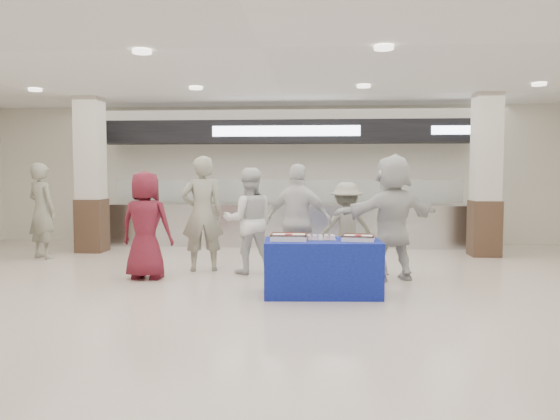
# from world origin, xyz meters

# --- Properties ---
(ground) EXTENTS (14.00, 14.00, 0.00)m
(ground) POSITION_xyz_m (0.00, 0.00, 0.00)
(ground) COLOR beige
(ground) RESTS_ON ground
(serving_line) EXTENTS (8.70, 0.85, 2.80)m
(serving_line) POSITION_xyz_m (0.00, 5.40, 1.16)
(serving_line) COLOR silver
(serving_line) RESTS_ON ground
(column_left) EXTENTS (0.55, 0.55, 3.20)m
(column_left) POSITION_xyz_m (-4.00, 4.20, 1.53)
(column_left) COLOR #39261A
(column_left) RESTS_ON ground
(column_right) EXTENTS (0.55, 0.55, 3.20)m
(column_right) POSITION_xyz_m (4.00, 4.20, 1.53)
(column_right) COLOR #39261A
(column_right) RESTS_ON ground
(display_table) EXTENTS (1.59, 0.87, 0.75)m
(display_table) POSITION_xyz_m (0.77, 0.51, 0.38)
(display_table) COLOR navy
(display_table) RESTS_ON ground
(sheet_cake_left) EXTENTS (0.49, 0.38, 0.10)m
(sheet_cake_left) POSITION_xyz_m (0.32, 0.48, 0.80)
(sheet_cake_left) COLOR white
(sheet_cake_left) RESTS_ON display_table
(sheet_cake_right) EXTENTS (0.47, 0.39, 0.09)m
(sheet_cake_right) POSITION_xyz_m (1.25, 0.49, 0.80)
(sheet_cake_right) COLOR white
(sheet_cake_right) RESTS_ON display_table
(cupcake_tray) EXTENTS (0.43, 0.34, 0.07)m
(cupcake_tray) POSITION_xyz_m (0.75, 0.55, 0.78)
(cupcake_tray) COLOR #A7A8AC
(cupcake_tray) RESTS_ON display_table
(civilian_maroon) EXTENTS (0.87, 0.62, 1.68)m
(civilian_maroon) POSITION_xyz_m (-1.95, 1.44, 0.84)
(civilian_maroon) COLOR maroon
(civilian_maroon) RESTS_ON ground
(soldier_a) EXTENTS (0.80, 0.63, 1.93)m
(soldier_a) POSITION_xyz_m (-1.23, 2.19, 0.97)
(soldier_a) COLOR gray
(soldier_a) RESTS_ON ground
(chef_tall) EXTENTS (0.97, 0.83, 1.74)m
(chef_tall) POSITION_xyz_m (-0.42, 2.04, 0.87)
(chef_tall) COLOR white
(chef_tall) RESTS_ON ground
(chef_short) EXTENTS (1.13, 0.69, 1.80)m
(chef_short) POSITION_xyz_m (0.41, 1.64, 0.90)
(chef_short) COLOR white
(chef_short) RESTS_ON ground
(soldier_b) EXTENTS (1.07, 0.76, 1.50)m
(soldier_b) POSITION_xyz_m (1.18, 2.26, 0.75)
(soldier_b) COLOR gray
(soldier_b) RESTS_ON ground
(civilian_white) EXTENTS (1.87, 1.28, 1.94)m
(civilian_white) POSITION_xyz_m (1.84, 1.63, 0.97)
(civilian_white) COLOR silver
(civilian_white) RESTS_ON ground
(soldier_bg) EXTENTS (0.80, 0.70, 1.84)m
(soldier_bg) POSITION_xyz_m (-4.60, 3.30, 0.92)
(soldier_bg) COLOR gray
(soldier_bg) RESTS_ON ground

